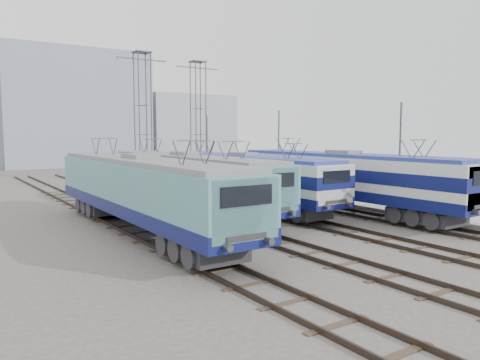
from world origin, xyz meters
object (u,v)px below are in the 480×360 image
at_px(mast_front, 400,159).
at_px(mast_mid, 279,153).
at_px(locomotive_far_left, 143,189).
at_px(safety_cone, 460,211).
at_px(mast_rear, 207,149).
at_px(catenary_tower_east, 198,118).
at_px(catenary_tower_west, 143,115).
at_px(locomotive_center_left, 188,179).
at_px(locomotive_center_right, 244,175).
at_px(locomotive_far_right, 344,176).

relative_size(mast_front, mast_mid, 1.00).
relative_size(locomotive_far_left, safety_cone, 37.44).
bearing_deg(mast_rear, safety_cone, -86.24).
bearing_deg(catenary_tower_east, catenary_tower_west, -162.90).
bearing_deg(mast_mid, mast_rear, 90.00).
distance_m(locomotive_center_left, locomotive_center_right, 4.52).
relative_size(locomotive_far_left, mast_front, 2.70).
xyz_separation_m(catenary_tower_east, mast_front, (2.10, -22.00, -3.14)).
height_order(catenary_tower_west, safety_cone, catenary_tower_west).
xyz_separation_m(locomotive_far_left, mast_front, (15.35, -3.46, 1.15)).
bearing_deg(locomotive_far_left, locomotive_center_left, 40.67).
xyz_separation_m(catenary_tower_east, mast_rear, (2.10, 2.00, -3.14)).
height_order(locomotive_far_right, safety_cone, locomotive_far_right).
xyz_separation_m(locomotive_far_right, catenary_tower_west, (-6.75, 17.22, 4.27)).
xyz_separation_m(locomotive_center_right, mast_rear, (6.35, 16.31, 1.24)).
relative_size(locomotive_far_left, mast_rear, 2.70).
distance_m(mast_front, mast_rear, 24.00).
xyz_separation_m(locomotive_center_left, safety_cone, (12.62, -10.33, -1.74)).
bearing_deg(locomotive_far_left, safety_cone, -20.67).
relative_size(mast_mid, mast_rear, 1.00).
xyz_separation_m(locomotive_far_left, catenary_tower_west, (6.75, 16.54, 4.30)).
distance_m(locomotive_far_right, safety_cone, 7.07).
xyz_separation_m(mast_mid, safety_cone, (1.77, -15.00, -2.95)).
bearing_deg(mast_front, mast_rear, 90.00).
xyz_separation_m(locomotive_far_left, mast_rear, (15.35, 20.54, 1.15)).
bearing_deg(mast_mid, mast_front, -90.00).
distance_m(catenary_tower_west, mast_rear, 9.99).
bearing_deg(catenary_tower_west, safety_cone, -65.73).
xyz_separation_m(mast_front, mast_mid, (0.00, 12.00, 0.00)).
height_order(locomotive_far_left, mast_rear, mast_rear).
xyz_separation_m(catenary_tower_west, mast_rear, (8.60, 4.00, -3.14)).
bearing_deg(locomotive_center_left, catenary_tower_east, 59.19).
relative_size(locomotive_center_right, mast_mid, 2.53).
height_order(locomotive_center_left, safety_cone, locomotive_center_left).
bearing_deg(locomotive_center_right, safety_cone, -52.78).
xyz_separation_m(locomotive_center_right, catenary_tower_east, (4.25, 14.31, 4.38)).
xyz_separation_m(locomotive_far_left, locomotive_center_right, (9.00, 4.23, -0.08)).
bearing_deg(mast_front, mast_mid, 90.00).
xyz_separation_m(mast_front, mast_rear, (0.00, 24.00, 0.00)).
height_order(locomotive_center_left, catenary_tower_east, catenary_tower_east).
bearing_deg(locomotive_far_right, locomotive_center_right, 132.51).
relative_size(locomotive_far_left, catenary_tower_west, 1.57).
bearing_deg(locomotive_far_left, mast_mid, 29.09).
relative_size(locomotive_center_left, mast_rear, 2.63).
height_order(locomotive_far_left, locomotive_center_left, locomotive_far_left).
bearing_deg(locomotive_center_right, locomotive_center_left, -175.33).
bearing_deg(safety_cone, catenary_tower_east, 98.81).
height_order(locomotive_center_right, safety_cone, locomotive_center_right).
distance_m(locomotive_far_left, locomotive_center_right, 9.95).
relative_size(locomotive_far_left, locomotive_center_left, 1.03).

